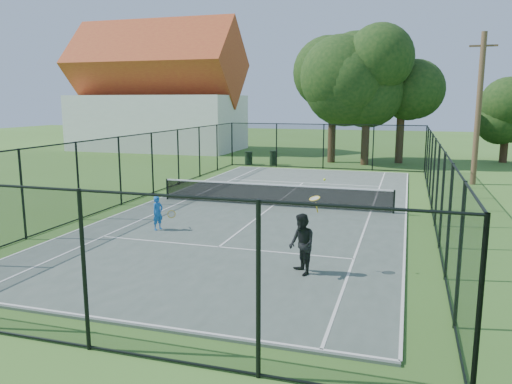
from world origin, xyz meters
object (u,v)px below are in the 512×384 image
(player_blue, at_px, (158,213))
(trash_bin_right, at_px, (273,158))
(trash_bin_left, at_px, (249,158))
(player_black, at_px, (302,244))
(tennis_net, at_px, (273,194))
(utility_pole, at_px, (479,109))

(player_blue, bearing_deg, trash_bin_right, 92.76)
(trash_bin_left, height_order, player_black, player_black)
(tennis_net, distance_m, trash_bin_right, 14.40)
(trash_bin_right, relative_size, player_black, 0.42)
(player_black, bearing_deg, utility_pole, 70.62)
(trash_bin_right, height_order, player_black, player_black)
(tennis_net, xyz_separation_m, player_black, (2.93, -8.02, 0.28))
(tennis_net, xyz_separation_m, utility_pole, (8.92, 9.00, 3.51))
(utility_pole, height_order, player_blue, utility_pole)
(player_blue, height_order, player_black, player_black)
(utility_pole, bearing_deg, player_blue, -129.84)
(trash_bin_left, distance_m, player_black, 23.38)
(utility_pole, xyz_separation_m, player_blue, (-11.71, -14.03, -3.44))
(player_blue, bearing_deg, utility_pole, 50.16)
(tennis_net, height_order, trash_bin_right, trash_bin_right)
(trash_bin_right, xyz_separation_m, player_black, (6.63, -21.94, 0.34))
(trash_bin_right, bearing_deg, utility_pole, -21.28)
(tennis_net, distance_m, utility_pole, 13.15)
(trash_bin_left, bearing_deg, player_blue, -81.75)
(player_blue, xyz_separation_m, player_black, (5.72, -2.99, 0.20))
(tennis_net, distance_m, player_black, 8.54)
(trash_bin_right, xyz_separation_m, player_blue, (0.91, -18.95, 0.14))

